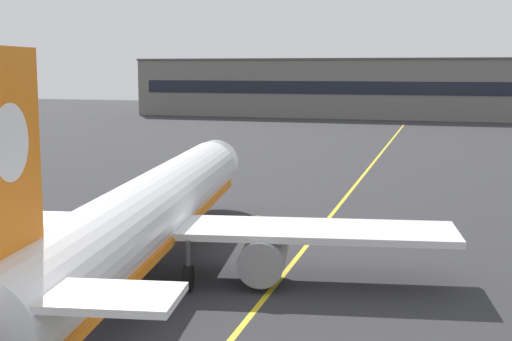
{
  "coord_description": "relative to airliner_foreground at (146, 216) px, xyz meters",
  "views": [
    {
      "loc": [
        10.9,
        -23.02,
        11.0
      ],
      "look_at": [
        -1.35,
        15.31,
        5.28
      ],
      "focal_mm": 50.82,
      "sensor_mm": 36.0,
      "label": 1
    }
  ],
  "objects": [
    {
      "name": "taxiway_centreline",
      "position": [
        5.81,
        19.55,
        -3.37
      ],
      "size": [
        9.32,
        179.79,
        0.01
      ],
      "primitive_type": "cube",
      "rotation": [
        0.0,
        0.0,
        0.05
      ],
      "color": "yellow",
      "rests_on": "ground"
    },
    {
      "name": "airliner_foreground",
      "position": [
        0.0,
        0.0,
        0.0
      ],
      "size": [
        32.33,
        41.28,
        11.65
      ],
      "color": "white",
      "rests_on": "ground"
    },
    {
      "name": "safety_cone_by_nose_gear",
      "position": [
        1.08,
        15.91,
        -3.11
      ],
      "size": [
        0.44,
        0.44,
        0.55
      ],
      "color": "orange",
      "rests_on": "ground"
    },
    {
      "name": "terminal_building",
      "position": [
        7.54,
        126.94,
        3.18
      ],
      "size": [
        138.93,
        12.4,
        13.08
      ],
      "color": "slate",
      "rests_on": "ground"
    }
  ]
}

